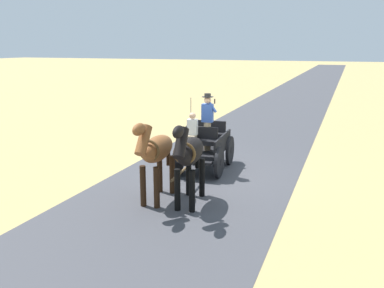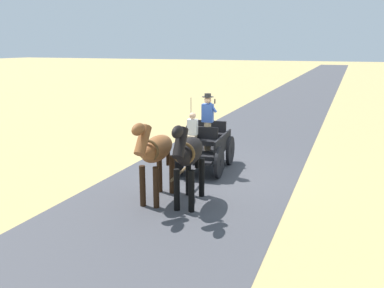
% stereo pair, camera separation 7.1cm
% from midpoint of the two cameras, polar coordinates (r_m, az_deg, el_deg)
% --- Properties ---
extents(ground_plane, '(200.00, 200.00, 0.00)m').
position_cam_midpoint_polar(ground_plane, '(13.13, 2.44, -3.84)').
color(ground_plane, tan).
extents(road_surface, '(5.43, 160.00, 0.01)m').
position_cam_midpoint_polar(road_surface, '(13.13, 2.44, -3.83)').
color(road_surface, '#424247').
rests_on(road_surface, ground).
extents(horse_drawn_carriage, '(1.56, 4.52, 2.50)m').
position_cam_midpoint_polar(horse_drawn_carriage, '(13.13, 1.63, -0.15)').
color(horse_drawn_carriage, black).
rests_on(horse_drawn_carriage, ground).
extents(horse_near_side, '(0.75, 2.14, 2.21)m').
position_cam_midpoint_polar(horse_near_side, '(10.07, -0.61, -1.40)').
color(horse_near_side, black).
rests_on(horse_near_side, ground).
extents(horse_off_side, '(0.65, 2.13, 2.21)m').
position_cam_midpoint_polar(horse_off_side, '(10.37, -5.23, -1.02)').
color(horse_off_side, brown).
rests_on(horse_off_side, ground).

